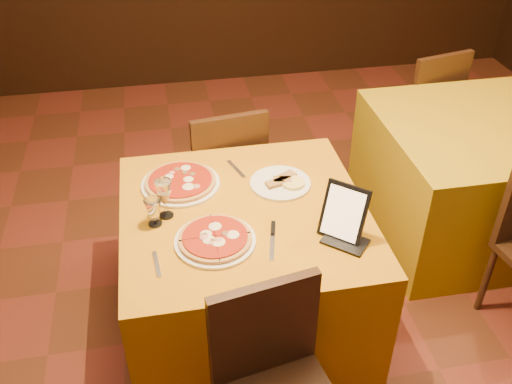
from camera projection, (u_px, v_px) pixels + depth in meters
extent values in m
cube|color=#BC780C|center=(245.00, 272.00, 2.77)|extent=(1.10, 1.10, 0.75)
cube|color=#AA880A|center=(468.00, 179.00, 3.42)|extent=(1.10, 1.10, 0.75)
cylinder|color=white|center=(215.00, 241.00, 2.37)|extent=(0.34, 0.34, 0.01)
cylinder|color=#AD4C23|center=(215.00, 238.00, 2.36)|extent=(0.31, 0.31, 0.02)
cylinder|color=white|center=(181.00, 184.00, 2.71)|extent=(0.37, 0.37, 0.01)
cylinder|color=#AD4C23|center=(180.00, 181.00, 2.70)|extent=(0.34, 0.34, 0.02)
cylinder|color=white|center=(280.00, 183.00, 2.71)|extent=(0.29, 0.29, 0.01)
cylinder|color=olive|center=(280.00, 180.00, 2.70)|extent=(0.18, 0.18, 0.02)
cube|color=black|center=(344.00, 213.00, 2.34)|extent=(0.21, 0.20, 0.23)
cube|color=silver|center=(272.00, 242.00, 2.37)|extent=(0.07, 0.23, 0.01)
cube|color=silver|center=(157.00, 264.00, 2.26)|extent=(0.03, 0.16, 0.01)
cube|color=silver|center=(236.00, 169.00, 2.82)|extent=(0.07, 0.17, 0.01)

